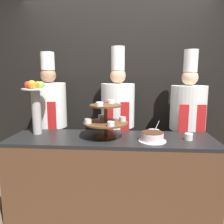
# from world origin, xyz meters

# --- Properties ---
(wall_back) EXTENTS (10.00, 0.06, 2.80)m
(wall_back) POSITION_xyz_m (0.00, 1.18, 1.40)
(wall_back) COLOR black
(wall_back) RESTS_ON ground_plane
(buffet_counter) EXTENTS (2.11, 0.60, 0.88)m
(buffet_counter) POSITION_xyz_m (0.00, 0.30, 0.44)
(buffet_counter) COLOR brown
(buffet_counter) RESTS_ON ground_plane
(tiered_stand) EXTENTS (0.46, 0.46, 0.38)m
(tiered_stand) POSITION_xyz_m (-0.05, 0.28, 1.08)
(tiered_stand) COLOR brown
(tiered_stand) RESTS_ON buffet_counter
(fruit_pedestal) EXTENTS (0.28, 0.28, 0.58)m
(fruit_pedestal) POSITION_xyz_m (-0.82, 0.39, 1.23)
(fruit_pedestal) COLOR #B2ADA8
(fruit_pedestal) RESTS_ON buffet_counter
(cake_round) EXTENTS (0.27, 0.27, 0.09)m
(cake_round) POSITION_xyz_m (0.41, 0.20, 0.93)
(cake_round) COLOR white
(cake_round) RESTS_ON buffet_counter
(cup_white) EXTENTS (0.08, 0.08, 0.07)m
(cup_white) POSITION_xyz_m (0.77, 0.27, 0.91)
(cup_white) COLOR white
(cup_white) RESTS_ON buffet_counter
(serving_bowl_far) EXTENTS (0.12, 0.12, 0.15)m
(serving_bowl_far) POSITION_xyz_m (0.45, 0.46, 0.91)
(serving_bowl_far) COLOR white
(serving_bowl_far) RESTS_ON buffet_counter
(chef_left) EXTENTS (0.42, 0.42, 1.80)m
(chef_left) POSITION_xyz_m (-0.82, 0.79, 0.97)
(chef_left) COLOR #28282D
(chef_left) RESTS_ON ground_plane
(chef_center_left) EXTENTS (0.41, 0.41, 1.85)m
(chef_center_left) POSITION_xyz_m (0.04, 0.79, 0.98)
(chef_center_left) COLOR black
(chef_center_left) RESTS_ON ground_plane
(chef_center_right) EXTENTS (0.42, 0.42, 1.81)m
(chef_center_right) POSITION_xyz_m (0.89, 0.79, 0.96)
(chef_center_right) COLOR black
(chef_center_right) RESTS_ON ground_plane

